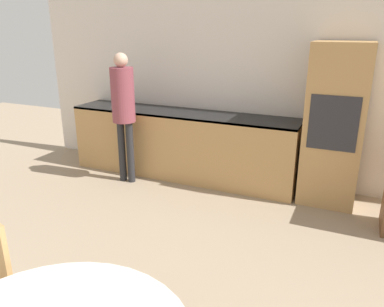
{
  "coord_description": "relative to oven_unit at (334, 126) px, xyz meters",
  "views": [
    {
      "loc": [
        1.14,
        0.67,
        2.0
      ],
      "look_at": [
        0.03,
        3.13,
        1.09
      ],
      "focal_mm": 35.0,
      "sensor_mm": 36.0,
      "label": 1
    }
  ],
  "objects": [
    {
      "name": "kitchen_counter",
      "position": [
        -1.95,
        -0.01,
        -0.46
      ],
      "size": [
        3.18,
        0.6,
        0.92
      ],
      "color": "tan",
      "rests_on": "ground_plane"
    },
    {
      "name": "wall_back",
      "position": [
        -0.92,
        0.34,
        0.37
      ],
      "size": [
        6.94,
        0.05,
        2.6
      ],
      "color": "silver",
      "rests_on": "ground_plane"
    },
    {
      "name": "oven_unit",
      "position": [
        0.0,
        0.0,
        0.0
      ],
      "size": [
        0.64,
        0.59,
        1.86
      ],
      "color": "tan",
      "rests_on": "ground_plane"
    },
    {
      "name": "person_standing",
      "position": [
        -2.55,
        -0.5,
        0.14
      ],
      "size": [
        0.3,
        0.3,
        1.71
      ],
      "color": "#262628",
      "rests_on": "ground_plane"
    }
  ]
}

